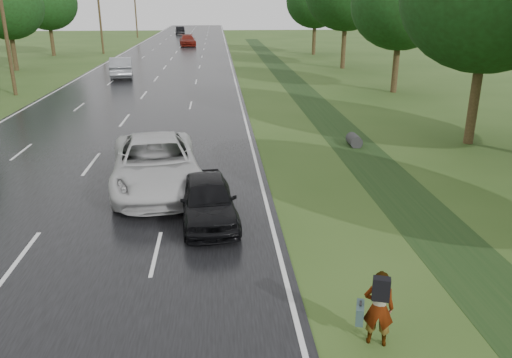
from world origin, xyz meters
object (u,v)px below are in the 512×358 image
Objects in this scene: white_pickup at (156,164)px; dark_sedan at (208,199)px; pedestrian at (378,307)px; silver_sedan at (121,67)px.

dark_sedan is (1.85, -3.00, -0.20)m from white_pickup.
silver_sedan is at bearing -55.89° from pedestrian.
silver_sedan is at bearing 94.29° from white_pickup.
white_pickup is 1.22× the size of silver_sedan.
white_pickup reaches higher than dark_sedan.
white_pickup is (-5.18, 9.00, 0.11)m from pedestrian.
white_pickup is 1.59× the size of dark_sedan.
pedestrian is 6.86m from dark_sedan.
dark_sedan is at bearing 95.52° from silver_sedan.
dark_sedan is 0.77× the size of silver_sedan.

